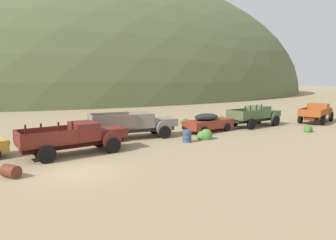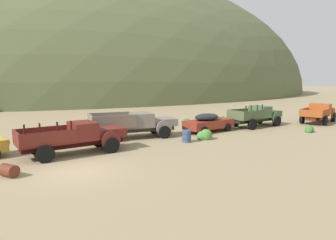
# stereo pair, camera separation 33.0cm
# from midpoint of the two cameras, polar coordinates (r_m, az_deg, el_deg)

# --- Properties ---
(ground_plane) EXTENTS (300.00, 300.00, 0.00)m
(ground_plane) POSITION_cam_midpoint_polar(r_m,az_deg,el_deg) (15.83, -15.89, -9.06)
(ground_plane) COLOR #998460
(hill_distant) EXTENTS (110.06, 55.38, 55.56)m
(hill_distant) POSITION_cam_midpoint_polar(r_m,az_deg,el_deg) (75.85, -7.41, 4.42)
(hill_distant) COLOR #56603D
(hill_distant) RESTS_ON ground
(truck_oxblood) EXTENTS (6.41, 2.70, 2.16)m
(truck_oxblood) POSITION_cam_midpoint_polar(r_m,az_deg,el_deg) (19.14, -15.39, -3.03)
(truck_oxblood) COLOR black
(truck_oxblood) RESTS_ON ground
(truck_primer_gray) EXTENTS (6.74, 3.14, 1.91)m
(truck_primer_gray) POSITION_cam_midpoint_polar(r_m,az_deg,el_deg) (23.36, -4.93, -0.78)
(truck_primer_gray) COLOR #3D322D
(truck_primer_gray) RESTS_ON ground
(car_rust_red) EXTENTS (4.95, 2.40, 1.57)m
(car_rust_red) POSITION_cam_midpoint_polar(r_m,az_deg,el_deg) (26.06, 8.21, -0.38)
(car_rust_red) COLOR maroon
(car_rust_red) RESTS_ON ground
(truck_weathered_green) EXTENTS (5.81, 2.63, 2.16)m
(truck_weathered_green) POSITION_cam_midpoint_polar(r_m,az_deg,el_deg) (29.99, 16.91, 0.78)
(truck_weathered_green) COLOR #232B1B
(truck_weathered_green) RESTS_ON ground
(truck_oxide_orange) EXTENTS (6.00, 3.82, 1.89)m
(truck_oxide_orange) POSITION_cam_midpoint_polar(r_m,az_deg,el_deg) (35.01, 26.64, 1.25)
(truck_oxide_orange) COLOR #51220D
(truck_oxide_orange) RESTS_ON ground
(oil_drum_by_truck) EXTENTS (0.94, 1.01, 0.59)m
(oil_drum_by_truck) POSITION_cam_midpoint_polar(r_m,az_deg,el_deg) (15.96, -27.00, -8.39)
(oil_drum_by_truck) COLOR #5B2819
(oil_drum_by_truck) RESTS_ON ground
(oil_drum_foreground) EXTENTS (0.68, 0.68, 0.86)m
(oil_drum_foreground) POSITION_cam_midpoint_polar(r_m,az_deg,el_deg) (21.70, 3.92, -3.02)
(oil_drum_foreground) COLOR #384C6B
(oil_drum_foreground) RESTS_ON ground
(bush_near_barrel) EXTENTS (0.71, 0.82, 0.55)m
(bush_near_barrel) POSITION_cam_midpoint_polar(r_m,az_deg,el_deg) (34.00, 10.18, 0.37)
(bush_near_barrel) COLOR #5B8E42
(bush_near_barrel) RESTS_ON ground
(bush_lone_scrub) EXTENTS (0.85, 0.75, 0.67)m
(bush_lone_scrub) POSITION_cam_midpoint_polar(r_m,az_deg,el_deg) (26.20, -24.28, -2.40)
(bush_lone_scrub) COLOR #5B8E42
(bush_lone_scrub) RESTS_ON ground
(bush_front_right) EXTENTS (1.18, 0.94, 0.98)m
(bush_front_right) POSITION_cam_midpoint_polar(r_m,az_deg,el_deg) (22.84, 7.24, -2.97)
(bush_front_right) COLOR #4C8438
(bush_front_right) RESTS_ON ground
(bush_front_left) EXTENTS (1.04, 0.87, 0.64)m
(bush_front_left) POSITION_cam_midpoint_polar(r_m,az_deg,el_deg) (30.37, 3.65, -0.38)
(bush_front_left) COLOR #3D702D
(bush_front_left) RESTS_ON ground
(bush_between_trucks) EXTENTS (0.89, 0.72, 0.69)m
(bush_between_trucks) POSITION_cam_midpoint_polar(r_m,az_deg,el_deg) (28.32, 25.10, -1.73)
(bush_between_trucks) COLOR #3D702D
(bush_between_trucks) RESTS_ON ground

